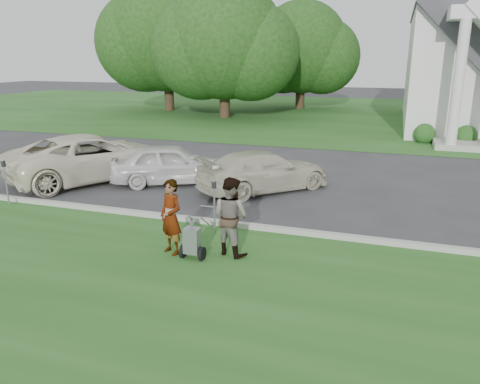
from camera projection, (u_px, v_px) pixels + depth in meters
The scene contains 15 objects.
ground at pixel (223, 234), 12.05m from camera, with size 120.00×120.00×0.00m, color #333335.
grass_strip at pixel (171, 286), 9.32m from camera, with size 80.00×7.00×0.01m, color #22511B.
church_lawn at pixel (342, 114), 36.65m from camera, with size 80.00×30.00×0.01m, color #22511B.
curb at pixel (230, 224), 12.53m from camera, with size 80.00×0.18×0.15m, color #9E9E93.
tree_left at pixel (224, 45), 33.06m from camera, with size 10.63×8.40×9.71m.
tree_far at pixel (167, 39), 37.44m from camera, with size 11.64×9.20×10.73m.
tree_back at pixel (302, 52), 39.25m from camera, with size 9.61×7.60×8.89m.
striping_cart at pixel (193, 241), 10.45m from camera, with size 0.54×1.07×0.99m.
person_left at pixel (171, 218), 10.62m from camera, with size 0.64×0.42×1.75m, color #999999.
person_right at pixel (231, 217), 10.59m from camera, with size 0.89×0.69×1.82m, color #999999.
parking_meter_near at pixel (214, 200), 11.84m from camera, with size 0.10×0.09×1.41m.
parking_meter_far at pixel (5, 178), 13.99m from camera, with size 0.10×0.09×1.44m.
car_a at pixel (92, 157), 17.11m from camera, with size 2.78×6.04×1.68m, color beige.
car_b at pixel (171, 164), 16.60m from camera, with size 1.69×4.21×1.43m, color silver.
car_c at pixel (264, 171), 15.76m from camera, with size 1.90×4.66×1.35m, color beige.
Camera 1 is at (3.96, -10.55, 4.42)m, focal length 35.00 mm.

